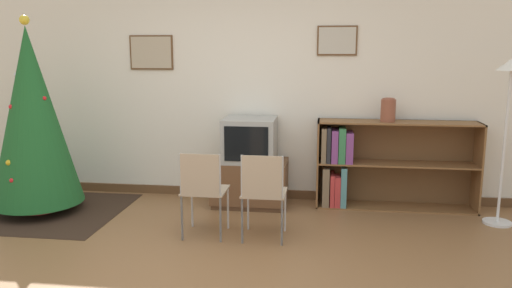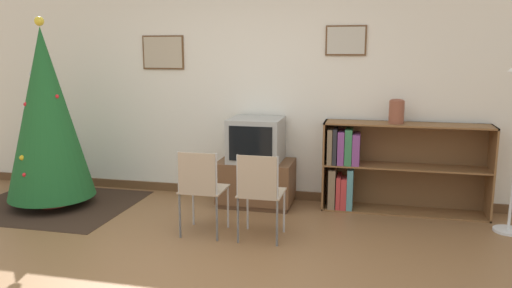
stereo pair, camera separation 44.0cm
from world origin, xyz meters
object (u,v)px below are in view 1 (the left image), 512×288
(television, at_px, (250,140))
(christmas_tree, at_px, (32,117))
(bookshelf, at_px, (369,164))
(folding_chair_right, at_px, (263,191))
(folding_chair_left, at_px, (203,189))
(vase, at_px, (388,110))
(tv_console, at_px, (250,183))
(standing_lamp, at_px, (509,98))

(television, bearing_deg, christmas_tree, -166.22)
(bookshelf, bearing_deg, folding_chair_right, -131.32)
(folding_chair_left, bearing_deg, folding_chair_right, 0.00)
(vase, bearing_deg, television, -176.51)
(folding_chair_right, height_order, vase, vase)
(christmas_tree, xyz_separation_m, folding_chair_right, (2.51, -0.51, -0.56))
(folding_chair_right, bearing_deg, christmas_tree, 168.43)
(tv_console, bearing_deg, bookshelf, 4.92)
(television, distance_m, folding_chair_left, 1.13)
(tv_console, bearing_deg, folding_chair_right, -75.26)
(folding_chair_left, height_order, standing_lamp, standing_lamp)
(christmas_tree, height_order, folding_chair_right, christmas_tree)
(television, xyz_separation_m, bookshelf, (1.31, 0.12, -0.26))
(television, relative_size, standing_lamp, 0.35)
(tv_console, relative_size, folding_chair_left, 1.01)
(television, bearing_deg, folding_chair_right, -75.23)
(bookshelf, height_order, standing_lamp, standing_lamp)
(tv_console, height_order, folding_chair_right, folding_chair_right)
(folding_chair_left, bearing_deg, christmas_tree, 165.24)
(tv_console, relative_size, vase, 3.25)
(bookshelf, bearing_deg, folding_chair_left, -143.57)
(folding_chair_left, xyz_separation_m, vase, (1.77, 1.15, 0.62))
(folding_chair_left, xyz_separation_m, standing_lamp, (2.85, 0.77, 0.80))
(christmas_tree, xyz_separation_m, tv_console, (2.23, 0.55, -0.78))
(christmas_tree, xyz_separation_m, bookshelf, (3.54, 0.66, -0.55))
(tv_console, xyz_separation_m, bookshelf, (1.31, 0.11, 0.23))
(folding_chair_right, bearing_deg, tv_console, 104.74)
(folding_chair_right, bearing_deg, standing_lamp, 18.51)
(christmas_tree, height_order, standing_lamp, christmas_tree)
(tv_console, relative_size, bookshelf, 0.48)
(folding_chair_right, bearing_deg, television, 104.77)
(tv_console, distance_m, television, 0.49)
(christmas_tree, bearing_deg, folding_chair_right, -11.57)
(television, xyz_separation_m, folding_chair_right, (0.28, -1.06, -0.28))
(folding_chair_right, distance_m, vase, 1.78)
(christmas_tree, height_order, bookshelf, christmas_tree)
(vase, xyz_separation_m, standing_lamp, (1.08, -0.38, 0.17))
(folding_chair_right, bearing_deg, vase, 43.54)
(bookshelf, relative_size, vase, 6.79)
(folding_chair_right, distance_m, bookshelf, 1.57)
(christmas_tree, height_order, folding_chair_left, christmas_tree)
(television, bearing_deg, vase, 3.49)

